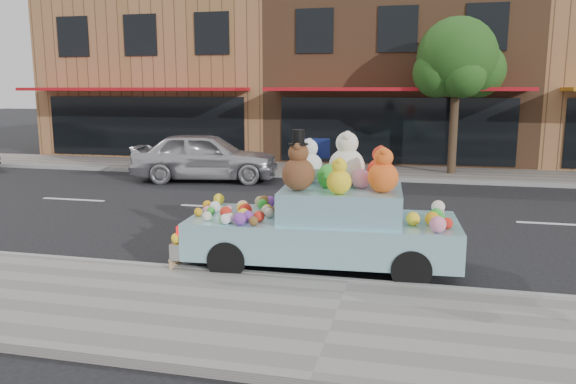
# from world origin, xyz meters

# --- Properties ---
(ground) EXTENTS (120.00, 120.00, 0.00)m
(ground) POSITION_xyz_m (0.00, 0.00, 0.00)
(ground) COLOR black
(ground) RESTS_ON ground
(near_sidewalk) EXTENTS (60.00, 3.00, 0.12)m
(near_sidewalk) POSITION_xyz_m (0.00, -6.50, 0.06)
(near_sidewalk) COLOR gray
(near_sidewalk) RESTS_ON ground
(far_sidewalk) EXTENTS (60.00, 3.00, 0.12)m
(far_sidewalk) POSITION_xyz_m (0.00, 6.50, 0.06)
(far_sidewalk) COLOR gray
(far_sidewalk) RESTS_ON ground
(near_kerb) EXTENTS (60.00, 0.12, 0.13)m
(near_kerb) POSITION_xyz_m (0.00, -5.00, 0.07)
(near_kerb) COLOR gray
(near_kerb) RESTS_ON ground
(far_kerb) EXTENTS (60.00, 0.12, 0.13)m
(far_kerb) POSITION_xyz_m (0.00, 5.00, 0.07)
(far_kerb) COLOR gray
(far_kerb) RESTS_ON ground
(storefront_left) EXTENTS (10.00, 9.80, 7.30)m
(storefront_left) POSITION_xyz_m (-10.00, 11.97, 3.64)
(storefront_left) COLOR #9A6740
(storefront_left) RESTS_ON ground
(storefront_mid) EXTENTS (10.00, 9.80, 7.30)m
(storefront_mid) POSITION_xyz_m (0.00, 11.97, 3.64)
(storefront_mid) COLOR brown
(storefront_mid) RESTS_ON ground
(street_tree) EXTENTS (3.00, 2.70, 5.22)m
(street_tree) POSITION_xyz_m (2.03, 6.55, 3.69)
(street_tree) COLOR #38281C
(street_tree) RESTS_ON ground
(car_silver) EXTENTS (4.87, 2.63, 1.57)m
(car_silver) POSITION_xyz_m (-5.72, 3.78, 0.79)
(car_silver) COLOR silver
(car_silver) RESTS_ON ground
(art_car) EXTENTS (4.58, 2.02, 2.30)m
(art_car) POSITION_xyz_m (-0.51, -4.15, 0.81)
(art_car) COLOR black
(art_car) RESTS_ON ground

